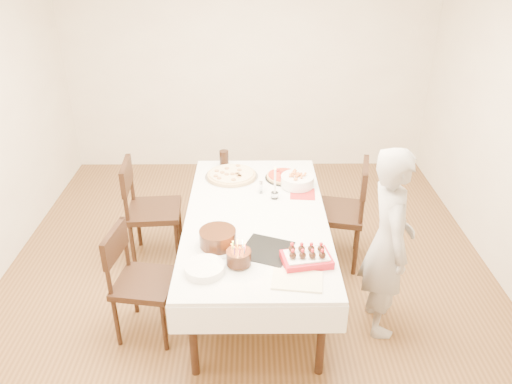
{
  "coord_description": "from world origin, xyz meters",
  "views": [
    {
      "loc": [
        0.04,
        -3.6,
        2.83
      ],
      "look_at": [
        0.07,
        -0.11,
        0.97
      ],
      "focal_mm": 35.0,
      "sensor_mm": 36.0,
      "label": 1
    }
  ],
  "objects_px": {
    "chair_left_savory": "(154,211)",
    "pizza_pepperoni": "(283,176)",
    "taper_candle": "(275,183)",
    "birthday_cake": "(239,253)",
    "cola_glass": "(224,159)",
    "pizza_white": "(231,175)",
    "person": "(388,243)",
    "chair_left_dessert": "(145,283)",
    "pasta_bowl": "(297,181)",
    "layer_cake": "(218,239)",
    "chair_right_savory": "(336,212)",
    "strawberry_box": "(307,258)",
    "dining_table": "(256,253)"
  },
  "relations": [
    {
      "from": "pizza_pepperoni",
      "to": "cola_glass",
      "type": "distance_m",
      "value": 0.63
    },
    {
      "from": "cola_glass",
      "to": "pizza_white",
      "type": "bearing_deg",
      "value": -71.75
    },
    {
      "from": "pasta_bowl",
      "to": "layer_cake",
      "type": "xyz_separation_m",
      "value": [
        -0.66,
        -0.95,
        0.01
      ]
    },
    {
      "from": "birthday_cake",
      "to": "chair_left_savory",
      "type": "bearing_deg",
      "value": 124.66
    },
    {
      "from": "chair_left_dessert",
      "to": "cola_glass",
      "type": "height_order",
      "value": "chair_left_dessert"
    },
    {
      "from": "strawberry_box",
      "to": "cola_glass",
      "type": "bearing_deg",
      "value": 112.15
    },
    {
      "from": "taper_candle",
      "to": "birthday_cake",
      "type": "bearing_deg",
      "value": -106.89
    },
    {
      "from": "pasta_bowl",
      "to": "strawberry_box",
      "type": "xyz_separation_m",
      "value": [
        -0.03,
        -1.16,
        -0.01
      ]
    },
    {
      "from": "dining_table",
      "to": "strawberry_box",
      "type": "bearing_deg",
      "value": -62.04
    },
    {
      "from": "layer_cake",
      "to": "strawberry_box",
      "type": "xyz_separation_m",
      "value": [
        0.63,
        -0.21,
        -0.03
      ]
    },
    {
      "from": "chair_left_savory",
      "to": "person",
      "type": "bearing_deg",
      "value": 149.54
    },
    {
      "from": "pizza_pepperoni",
      "to": "cola_glass",
      "type": "height_order",
      "value": "cola_glass"
    },
    {
      "from": "cola_glass",
      "to": "birthday_cake",
      "type": "distance_m",
      "value": 1.61
    },
    {
      "from": "chair_left_dessert",
      "to": "pizza_white",
      "type": "distance_m",
      "value": 1.38
    },
    {
      "from": "chair_right_savory",
      "to": "person",
      "type": "relative_size",
      "value": 0.67
    },
    {
      "from": "pasta_bowl",
      "to": "birthday_cake",
      "type": "height_order",
      "value": "birthday_cake"
    },
    {
      "from": "chair_left_dessert",
      "to": "pasta_bowl",
      "type": "relative_size",
      "value": 3.11
    },
    {
      "from": "cola_glass",
      "to": "chair_left_savory",
      "type": "bearing_deg",
      "value": -145.63
    },
    {
      "from": "chair_left_dessert",
      "to": "birthday_cake",
      "type": "bearing_deg",
      "value": 175.8
    },
    {
      "from": "chair_left_dessert",
      "to": "pizza_pepperoni",
      "type": "distance_m",
      "value": 1.63
    },
    {
      "from": "dining_table",
      "to": "taper_candle",
      "type": "bearing_deg",
      "value": 60.31
    },
    {
      "from": "pizza_white",
      "to": "birthday_cake",
      "type": "xyz_separation_m",
      "value": [
        0.1,
        -1.37,
        0.07
      ]
    },
    {
      "from": "strawberry_box",
      "to": "pasta_bowl",
      "type": "bearing_deg",
      "value": 88.51
    },
    {
      "from": "chair_left_dessert",
      "to": "cola_glass",
      "type": "distance_m",
      "value": 1.58
    },
    {
      "from": "pizza_white",
      "to": "layer_cake",
      "type": "bearing_deg",
      "value": -92.98
    },
    {
      "from": "cola_glass",
      "to": "birthday_cake",
      "type": "relative_size",
      "value": 0.94
    },
    {
      "from": "chair_right_savory",
      "to": "pasta_bowl",
      "type": "relative_size",
      "value": 3.47
    },
    {
      "from": "chair_left_dessert",
      "to": "dining_table",
      "type": "bearing_deg",
      "value": -140.26
    },
    {
      "from": "cola_glass",
      "to": "birthday_cake",
      "type": "height_order",
      "value": "birthday_cake"
    },
    {
      "from": "taper_candle",
      "to": "birthday_cake",
      "type": "xyz_separation_m",
      "value": [
        -0.29,
        -0.95,
        -0.06
      ]
    },
    {
      "from": "chair_left_savory",
      "to": "pizza_pepperoni",
      "type": "distance_m",
      "value": 1.24
    },
    {
      "from": "cola_glass",
      "to": "layer_cake",
      "type": "distance_m",
      "value": 1.38
    },
    {
      "from": "person",
      "to": "birthday_cake",
      "type": "xyz_separation_m",
      "value": [
        -1.1,
        -0.23,
        0.08
      ]
    },
    {
      "from": "chair_left_dessert",
      "to": "birthday_cake",
      "type": "relative_size",
      "value": 5.31
    },
    {
      "from": "chair_right_savory",
      "to": "taper_candle",
      "type": "distance_m",
      "value": 0.71
    },
    {
      "from": "dining_table",
      "to": "taper_candle",
      "type": "xyz_separation_m",
      "value": [
        0.16,
        0.29,
        0.53
      ]
    },
    {
      "from": "person",
      "to": "cola_glass",
      "type": "bearing_deg",
      "value": 43.17
    },
    {
      "from": "pizza_pepperoni",
      "to": "taper_candle",
      "type": "relative_size",
      "value": 1.12
    },
    {
      "from": "taper_candle",
      "to": "dining_table",
      "type": "bearing_deg",
      "value": -119.69
    },
    {
      "from": "taper_candle",
      "to": "chair_left_savory",
      "type": "bearing_deg",
      "value": 168.73
    },
    {
      "from": "pasta_bowl",
      "to": "strawberry_box",
      "type": "bearing_deg",
      "value": -91.49
    },
    {
      "from": "chair_left_dessert",
      "to": "person",
      "type": "bearing_deg",
      "value": -168.99
    },
    {
      "from": "chair_left_dessert",
      "to": "person",
      "type": "xyz_separation_m",
      "value": [
        1.81,
        0.07,
        0.3
      ]
    },
    {
      "from": "chair_left_savory",
      "to": "pizza_pepperoni",
      "type": "height_order",
      "value": "chair_left_savory"
    },
    {
      "from": "dining_table",
      "to": "pizza_pepperoni",
      "type": "distance_m",
      "value": 0.82
    },
    {
      "from": "chair_right_savory",
      "to": "chair_left_savory",
      "type": "relative_size",
      "value": 1.02
    },
    {
      "from": "pizza_white",
      "to": "birthday_cake",
      "type": "distance_m",
      "value": 1.37
    },
    {
      "from": "chair_left_savory",
      "to": "chair_left_dessert",
      "type": "bearing_deg",
      "value": 91.36
    },
    {
      "from": "dining_table",
      "to": "birthday_cake",
      "type": "xyz_separation_m",
      "value": [
        -0.13,
        -0.67,
        0.47
      ]
    },
    {
      "from": "pasta_bowl",
      "to": "taper_candle",
      "type": "relative_size",
      "value": 0.97
    }
  ]
}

